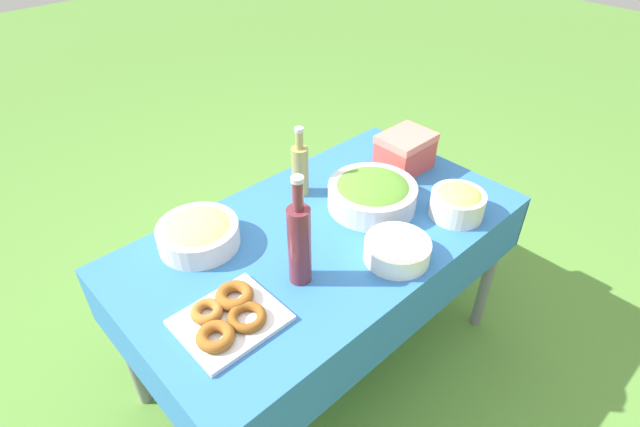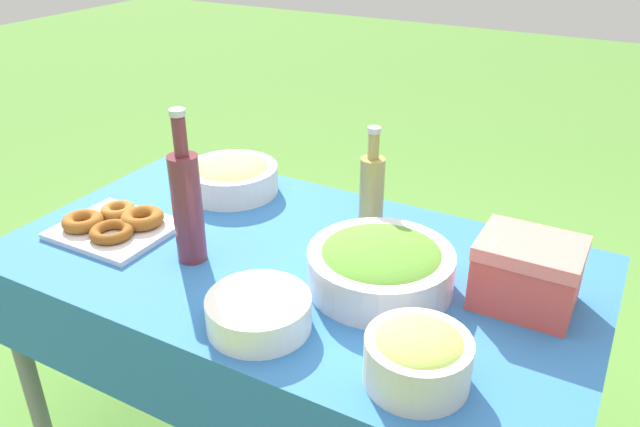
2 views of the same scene
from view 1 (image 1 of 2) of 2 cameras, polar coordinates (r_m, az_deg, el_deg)
name	(u,v)px [view 1 (image 1 of 2)]	position (r m, az deg, el deg)	size (l,w,h in m)	color
ground_plane	(323,357)	(2.36, 0.33, -16.12)	(14.00, 14.00, 0.00)	#568C38
picnic_table	(323,251)	(1.88, 0.40, -4.25)	(1.49, 0.83, 0.74)	#2D6BB2
salad_bowl	(372,193)	(1.91, 5.99, 2.32)	(0.34, 0.34, 0.12)	silver
pasta_bowl	(198,233)	(1.78, -13.76, -2.14)	(0.28, 0.28, 0.10)	silver
donut_platter	(229,317)	(1.52, -10.38, -11.52)	(0.30, 0.25, 0.05)	silver
plate_stack	(397,250)	(1.70, 8.80, -4.17)	(0.22, 0.22, 0.07)	white
olive_oil_bottle	(300,169)	(1.95, -2.29, 5.14)	(0.07, 0.07, 0.29)	#998E4C
wine_bottle	(299,242)	(1.53, -2.38, -3.27)	(0.07, 0.07, 0.39)	maroon
fruit_bowl	(458,202)	(1.93, 15.47, 1.29)	(0.20, 0.20, 0.12)	silver
cooler_box	(405,152)	(2.16, 9.69, 6.99)	(0.22, 0.18, 0.16)	#E04C42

